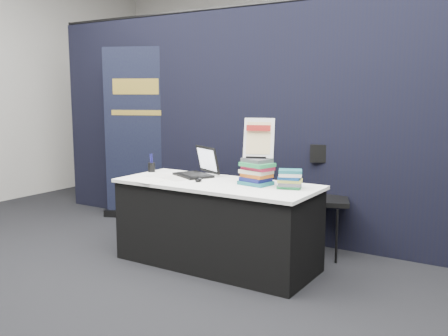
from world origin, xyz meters
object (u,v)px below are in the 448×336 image
Objects in this scene: book_stack_short at (290,179)px; info_sign at (259,139)px; laptop at (196,169)px; display_table at (217,224)px; stacking_chair at (325,194)px; book_stack_tall at (257,172)px; pullup_banner at (138,144)px.

book_stack_short is 0.62× the size of info_sign.
book_stack_short is at bearing 20.36° from laptop.
display_table is at bearing 177.39° from info_sign.
stacking_chair is (0.67, 0.87, 0.19)m from display_table.
laptop reaches higher than book_stack_tall.
pullup_banner reaches higher than display_table.
pullup_banner is at bearing 161.06° from book_stack_short.
laptop is 0.21× the size of pullup_banner.
laptop reaches higher than display_table.
pullup_banner is at bearing 157.71° from stacking_chair.
book_stack_tall is 0.28m from info_sign.
display_table is at bearing -50.67° from pullup_banner.
laptop is at bearing 151.69° from display_table.
laptop reaches higher than book_stack_short.
stacking_chair is (0.32, 0.78, -0.29)m from book_stack_tall.
info_sign reaches higher than stacking_chair.
book_stack_short is at bearing 7.24° from display_table.
pullup_banner is (-2.39, 0.82, 0.09)m from book_stack_short.
display_table is at bearing -149.20° from stacking_chair.
laptop is 1.02m from book_stack_short.
book_stack_short is at bearing -41.99° from pullup_banner.
stacking_chair reaches higher than book_stack_tall.
stacking_chair is (0.32, 0.75, -0.57)m from info_sign.
pullup_banner is (-1.73, 0.91, 0.54)m from display_table.
display_table is 4.09× the size of laptop.
info_sign is at bearing 18.00° from display_table.
book_stack_tall is at bearing -110.61° from info_sign.
laptop is 1.26m from stacking_chair.
book_stack_short is (0.66, 0.08, 0.45)m from display_table.
info_sign is (0.71, -0.08, 0.33)m from laptop.
pullup_banner reaches higher than laptop.
pullup_banner reaches higher than info_sign.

